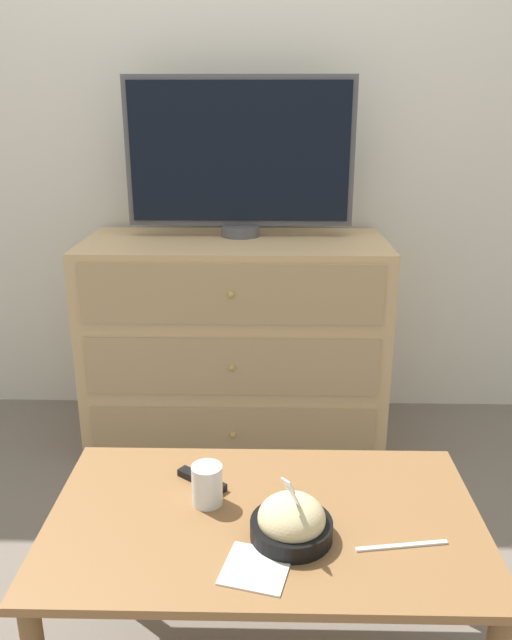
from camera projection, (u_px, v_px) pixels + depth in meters
The scene contains 10 objects.
ground_plane at pixel (231, 402), 2.91m from camera, with size 12.00×12.00×0.00m, color #70665B.
wall_back at pixel (227, 108), 2.51m from camera, with size 12.00×0.05×2.60m.
dresser at pixel (236, 342), 2.50m from camera, with size 1.16×0.54×0.82m.
tv at pixel (240, 155), 2.35m from camera, with size 0.86×0.15×0.59m.
coffee_table at pixel (264, 538), 1.41m from camera, with size 0.96×0.57×0.44m.
takeout_bowl at pixel (291, 522), 1.31m from camera, with size 0.17×0.17×0.17m.
drink_cup at pixel (207, 487), 1.42m from camera, with size 0.07×0.07×0.10m.
napkin at pixel (256, 568), 1.23m from camera, with size 0.15×0.15×0.00m.
knife at pixel (402, 546), 1.29m from camera, with size 0.19×0.04×0.01m.
remote_control at pixel (202, 480), 1.50m from camera, with size 0.13×0.10×0.02m.
Camera 1 is at (0.17, -2.62, 1.30)m, focal length 35.00 mm.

